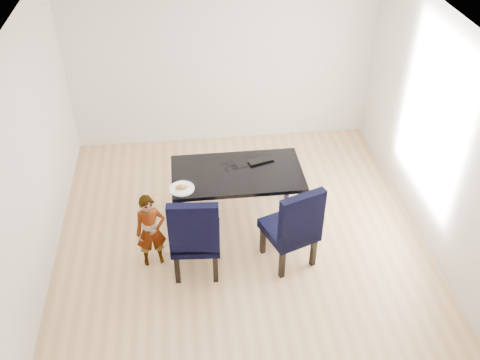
{
  "coord_description": "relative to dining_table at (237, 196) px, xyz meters",
  "views": [
    {
      "loc": [
        -0.58,
        -4.75,
        4.56
      ],
      "look_at": [
        0.0,
        0.2,
        0.85
      ],
      "focal_mm": 40.0,
      "sensor_mm": 36.0,
      "label": 1
    }
  ],
  "objects": [
    {
      "name": "chair_left",
      "position": [
        -0.56,
        -0.81,
        0.19
      ],
      "size": [
        0.58,
        0.6,
        1.12
      ],
      "primitive_type": "cube",
      "rotation": [
        0.0,
        0.0,
        -0.08
      ],
      "color": "black",
      "rests_on": "floor"
    },
    {
      "name": "cable_tangle",
      "position": [
        -0.06,
        0.08,
        0.38
      ],
      "size": [
        0.16,
        0.16,
        0.01
      ],
      "primitive_type": "torus",
      "rotation": [
        0.0,
        0.0,
        -0.04
      ],
      "color": "black",
      "rests_on": "dining_table"
    },
    {
      "name": "sandwich",
      "position": [
        -0.68,
        -0.28,
        0.42
      ],
      "size": [
        0.16,
        0.09,
        0.06
      ],
      "primitive_type": "ellipsoid",
      "rotation": [
        0.0,
        0.0,
        0.12
      ],
      "color": "#B67E41",
      "rests_on": "plate"
    },
    {
      "name": "laptop",
      "position": [
        0.31,
        0.24,
        0.39
      ],
      "size": [
        0.38,
        0.3,
        0.03
      ],
      "primitive_type": "imported",
      "rotation": [
        0.0,
        0.0,
        3.44
      ],
      "color": "black",
      "rests_on": "dining_table"
    },
    {
      "name": "ceiling",
      "position": [
        0.0,
        -0.5,
        2.33
      ],
      "size": [
        4.5,
        5.0,
        0.01
      ],
      "primitive_type": "cube",
      "color": "white",
      "rests_on": "wall_back"
    },
    {
      "name": "floor",
      "position": [
        0.0,
        -0.5,
        -0.38
      ],
      "size": [
        4.5,
        5.0,
        0.01
      ],
      "primitive_type": "cube",
      "color": "tan",
      "rests_on": "ground"
    },
    {
      "name": "wall_back",
      "position": [
        0.0,
        2.0,
        0.98
      ],
      "size": [
        4.5,
        0.01,
        2.7
      ],
      "primitive_type": "cube",
      "color": "silver",
      "rests_on": "ground"
    },
    {
      "name": "wall_front",
      "position": [
        0.0,
        -3.0,
        0.98
      ],
      "size": [
        4.5,
        0.01,
        2.7
      ],
      "primitive_type": "cube",
      "color": "white",
      "rests_on": "ground"
    },
    {
      "name": "dining_table",
      "position": [
        0.0,
        0.0,
        0.0
      ],
      "size": [
        1.6,
        0.9,
        0.75
      ],
      "primitive_type": "cube",
      "color": "black",
      "rests_on": "floor"
    },
    {
      "name": "chair_right",
      "position": [
        0.51,
        -0.78,
        0.18
      ],
      "size": [
        0.69,
        0.71,
        1.11
      ],
      "primitive_type": "cube",
      "rotation": [
        0.0,
        0.0,
        0.36
      ],
      "color": "black",
      "rests_on": "floor"
    },
    {
      "name": "child",
      "position": [
        -1.06,
        -0.65,
        0.1
      ],
      "size": [
        0.38,
        0.29,
        0.96
      ],
      "primitive_type": "imported",
      "rotation": [
        0.0,
        0.0,
        0.18
      ],
      "color": "orange",
      "rests_on": "floor"
    },
    {
      "name": "plate",
      "position": [
        -0.68,
        -0.27,
        0.38
      ],
      "size": [
        0.37,
        0.37,
        0.02
      ],
      "primitive_type": "cylinder",
      "rotation": [
        0.0,
        0.0,
        -0.28
      ],
      "color": "white",
      "rests_on": "dining_table"
    },
    {
      "name": "wall_right",
      "position": [
        2.25,
        -0.5,
        0.98
      ],
      "size": [
        0.01,
        5.0,
        2.7
      ],
      "primitive_type": "cube",
      "color": "silver",
      "rests_on": "ground"
    },
    {
      "name": "wall_left",
      "position": [
        -2.25,
        -0.5,
        0.98
      ],
      "size": [
        0.01,
        5.0,
        2.7
      ],
      "primitive_type": "cube",
      "color": "white",
      "rests_on": "ground"
    }
  ]
}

